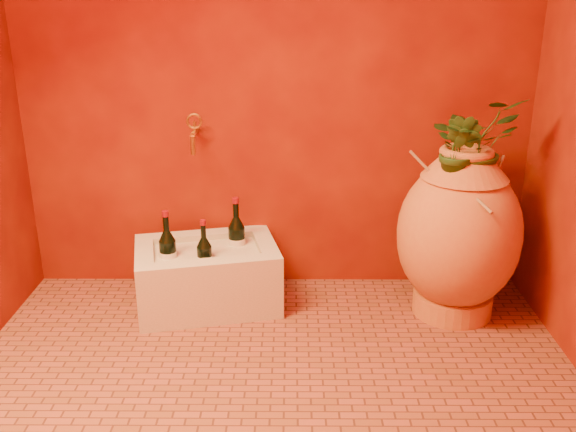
{
  "coord_description": "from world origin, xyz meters",
  "views": [
    {
      "loc": [
        0.08,
        -2.1,
        1.5
      ],
      "look_at": [
        0.06,
        0.35,
        0.6
      ],
      "focal_mm": 40.0,
      "sensor_mm": 36.0,
      "label": 1
    }
  ],
  "objects_px": {
    "amphora": "(459,234)",
    "wine_bottle_c": "(237,241)",
    "wine_bottle_a": "(168,254)",
    "wine_bottle_b": "(205,259)",
    "wall_tap": "(194,131)",
    "stone_basin": "(207,277)"
  },
  "relations": [
    {
      "from": "amphora",
      "to": "wine_bottle_c",
      "type": "distance_m",
      "value": 1.06
    },
    {
      "from": "wine_bottle_c",
      "to": "wine_bottle_a",
      "type": "bearing_deg",
      "value": -153.06
    },
    {
      "from": "wine_bottle_a",
      "to": "wine_bottle_b",
      "type": "height_order",
      "value": "wine_bottle_a"
    },
    {
      "from": "wine_bottle_a",
      "to": "wine_bottle_b",
      "type": "bearing_deg",
      "value": -4.94
    },
    {
      "from": "wine_bottle_b",
      "to": "wall_tap",
      "type": "xyz_separation_m",
      "value": [
        -0.06,
        0.26,
        0.55
      ]
    },
    {
      "from": "amphora",
      "to": "wine_bottle_b",
      "type": "xyz_separation_m",
      "value": [
        -1.18,
        -0.0,
        -0.13
      ]
    },
    {
      "from": "stone_basin",
      "to": "wine_bottle_c",
      "type": "height_order",
      "value": "wine_bottle_c"
    },
    {
      "from": "stone_basin",
      "to": "wall_tap",
      "type": "relative_size",
      "value": 4.09
    },
    {
      "from": "amphora",
      "to": "wine_bottle_a",
      "type": "bearing_deg",
      "value": 179.54
    },
    {
      "from": "wine_bottle_a",
      "to": "wall_tap",
      "type": "relative_size",
      "value": 1.84
    },
    {
      "from": "stone_basin",
      "to": "wine_bottle_c",
      "type": "bearing_deg",
      "value": 34.92
    },
    {
      "from": "wine_bottle_c",
      "to": "wall_tap",
      "type": "bearing_deg",
      "value": 155.76
    },
    {
      "from": "wine_bottle_a",
      "to": "wall_tap",
      "type": "bearing_deg",
      "value": 65.15
    },
    {
      "from": "wine_bottle_a",
      "to": "amphora",
      "type": "bearing_deg",
      "value": -0.46
    },
    {
      "from": "wine_bottle_b",
      "to": "wine_bottle_c",
      "type": "bearing_deg",
      "value": 51.59
    },
    {
      "from": "wine_bottle_c",
      "to": "wine_bottle_b",
      "type": "bearing_deg",
      "value": -128.41
    },
    {
      "from": "wine_bottle_a",
      "to": "wine_bottle_b",
      "type": "distance_m",
      "value": 0.17
    },
    {
      "from": "stone_basin",
      "to": "wine_bottle_b",
      "type": "distance_m",
      "value": 0.15
    },
    {
      "from": "amphora",
      "to": "wine_bottle_a",
      "type": "height_order",
      "value": "amphora"
    },
    {
      "from": "stone_basin",
      "to": "wine_bottle_a",
      "type": "distance_m",
      "value": 0.23
    },
    {
      "from": "amphora",
      "to": "wall_tap",
      "type": "height_order",
      "value": "wall_tap"
    },
    {
      "from": "amphora",
      "to": "wine_bottle_b",
      "type": "distance_m",
      "value": 1.19
    }
  ]
}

